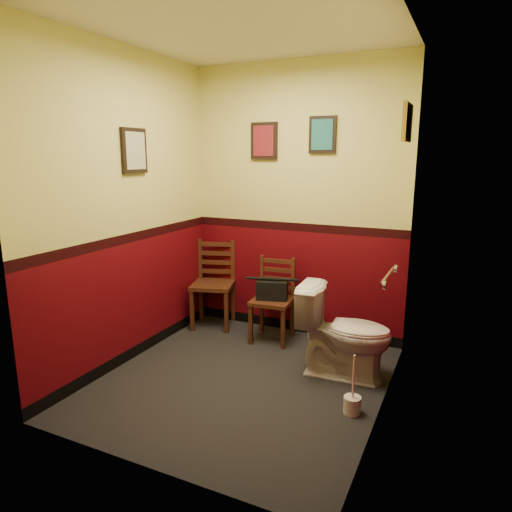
{
  "coord_description": "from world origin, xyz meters",
  "views": [
    {
      "loc": [
        1.56,
        -3.07,
        1.82
      ],
      "look_at": [
        0.0,
        0.25,
        1.0
      ],
      "focal_mm": 32.0,
      "sensor_mm": 36.0,
      "label": 1
    }
  ],
  "objects": [
    {
      "name": "grab_bar",
      "position": [
        1.07,
        0.25,
        0.95
      ],
      "size": [
        0.05,
        0.56,
        0.06
      ],
      "color": "silver",
      "rests_on": "wall_right"
    },
    {
      "name": "chair_right",
      "position": [
        -0.12,
        0.91,
        0.41
      ],
      "size": [
        0.42,
        0.42,
        0.82
      ],
      "rotation": [
        0.0,
        0.0,
        0.09
      ],
      "color": "#492415",
      "rests_on": "floor"
    },
    {
      "name": "handbag",
      "position": [
        -0.12,
        0.87,
        0.52
      ],
      "size": [
        0.33,
        0.22,
        0.22
      ],
      "rotation": [
        0.0,
        0.0,
        0.27
      ],
      "color": "black",
      "rests_on": "chair_right"
    },
    {
      "name": "tp_stack",
      "position": [
        0.3,
        1.09,
        0.12
      ],
      "size": [
        0.23,
        0.14,
        0.3
      ],
      "color": "silver",
      "rests_on": "floor"
    },
    {
      "name": "wall_front",
      "position": [
        0.0,
        -1.2,
        1.35
      ],
      "size": [
        2.2,
        0.0,
        2.7
      ],
      "primitive_type": "cube",
      "rotation": [
        -1.57,
        0.0,
        0.0
      ],
      "color": "#4E050D",
      "rests_on": "ground"
    },
    {
      "name": "wall_right",
      "position": [
        1.1,
        0.0,
        1.35
      ],
      "size": [
        0.0,
        2.4,
        2.7
      ],
      "primitive_type": "cube",
      "rotation": [
        1.57,
        0.0,
        -1.57
      ],
      "color": "#4E050D",
      "rests_on": "ground"
    },
    {
      "name": "chair_left",
      "position": [
        -0.86,
        1.01,
        0.46
      ],
      "size": [
        0.53,
        0.53,
        0.92
      ],
      "rotation": [
        0.0,
        0.0,
        0.29
      ],
      "color": "#492415",
      "rests_on": "floor"
    },
    {
      "name": "framed_print_back_b",
      "position": [
        0.25,
        1.18,
        2.0
      ],
      "size": [
        0.26,
        0.04,
        0.34
      ],
      "color": "black",
      "rests_on": "wall_back"
    },
    {
      "name": "floor",
      "position": [
        0.0,
        0.0,
        0.0
      ],
      "size": [
        2.2,
        2.4,
        0.0
      ],
      "primitive_type": "cube",
      "color": "black",
      "rests_on": "ground"
    },
    {
      "name": "ceiling",
      "position": [
        0.0,
        0.0,
        2.7
      ],
      "size": [
        2.2,
        2.4,
        0.0
      ],
      "primitive_type": "cube",
      "rotation": [
        3.14,
        0.0,
        0.0
      ],
      "color": "silver",
      "rests_on": "ground"
    },
    {
      "name": "framed_print_left",
      "position": [
        -1.08,
        0.1,
        1.85
      ],
      "size": [
        0.04,
        0.3,
        0.38
      ],
      "color": "black",
      "rests_on": "wall_left"
    },
    {
      "name": "framed_print_back_a",
      "position": [
        -0.35,
        1.18,
        1.95
      ],
      "size": [
        0.28,
        0.04,
        0.36
      ],
      "color": "black",
      "rests_on": "wall_back"
    },
    {
      "name": "wall_back",
      "position": [
        0.0,
        1.2,
        1.35
      ],
      "size": [
        2.2,
        0.0,
        2.7
      ],
      "primitive_type": "cube",
      "rotation": [
        1.57,
        0.0,
        0.0
      ],
      "color": "#4E050D",
      "rests_on": "ground"
    },
    {
      "name": "wall_left",
      "position": [
        -1.1,
        0.0,
        1.35
      ],
      "size": [
        0.0,
        2.4,
        2.7
      ],
      "primitive_type": "cube",
      "rotation": [
        1.57,
        0.0,
        1.57
      ],
      "color": "#4E050D",
      "rests_on": "ground"
    },
    {
      "name": "framed_print_right",
      "position": [
        1.08,
        0.6,
        2.05
      ],
      "size": [
        0.04,
        0.34,
        0.28
      ],
      "color": "olive",
      "rests_on": "wall_right"
    },
    {
      "name": "toilet",
      "position": [
        0.72,
        0.44,
        0.38
      ],
      "size": [
        0.8,
        0.47,
        0.76
      ],
      "primitive_type": "imported",
      "rotation": [
        0.0,
        0.0,
        1.63
      ],
      "color": "white",
      "rests_on": "floor"
    },
    {
      "name": "toilet_brush",
      "position": [
        0.93,
        -0.1,
        0.07
      ],
      "size": [
        0.12,
        0.12,
        0.45
      ],
      "color": "silver",
      "rests_on": "floor"
    }
  ]
}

